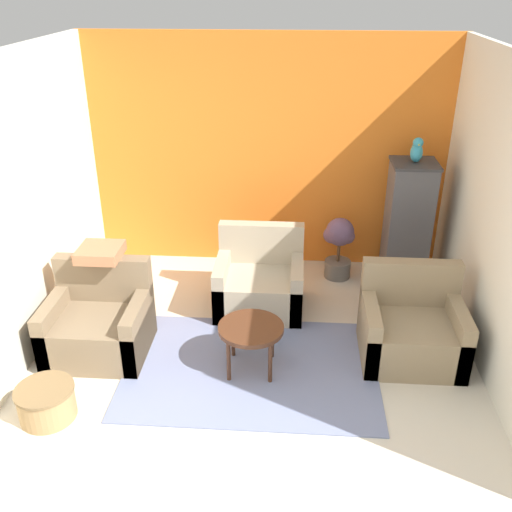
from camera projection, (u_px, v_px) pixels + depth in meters
ground_plane at (237, 493)px, 3.80m from camera, size 20.00×20.00×0.00m
wall_back_accent at (267, 154)px, 6.33m from camera, size 4.05×0.06×2.58m
wall_left at (25, 208)px, 4.89m from camera, size 0.06×3.46×2.58m
wall_right at (500, 221)px, 4.64m from camera, size 0.06×3.46×2.58m
area_rug at (251, 368)px, 4.98m from camera, size 2.19×1.53×0.01m
coffee_table at (251, 331)px, 4.81m from camera, size 0.56×0.56×0.44m
armchair_left at (99, 325)px, 5.12m from camera, size 0.87×0.74×0.82m
armchair_right at (411, 330)px, 5.04m from camera, size 0.87×0.74×0.82m
armchair_middle at (260, 284)px, 5.80m from camera, size 0.87×0.74×0.82m
birdcage at (407, 228)px, 6.07m from camera, size 0.59×0.59×1.39m
parrot at (417, 151)px, 5.70m from camera, size 0.12×0.22×0.26m
potted_plant at (339, 243)px, 6.32m from camera, size 0.34×0.31×0.71m
wicker_basket at (46, 401)px, 4.39m from camera, size 0.45×0.45×0.27m
throw_pillow at (100, 252)px, 5.08m from camera, size 0.37×0.37×0.10m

